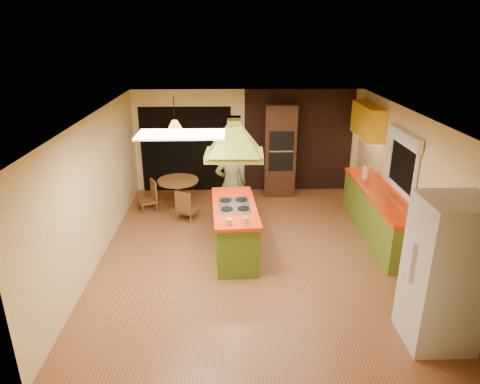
{
  "coord_description": "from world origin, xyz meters",
  "views": [
    {
      "loc": [
        -0.44,
        -6.94,
        3.85
      ],
      "look_at": [
        -0.26,
        0.06,
        1.15
      ],
      "focal_mm": 32.0,
      "sensor_mm": 36.0,
      "label": 1
    }
  ],
  "objects_px": {
    "dining_table": "(178,188)",
    "refrigerator": "(445,274)",
    "man": "(231,184)",
    "kitchen_island": "(235,229)",
    "wall_oven": "(280,150)",
    "canister_large": "(366,172)"
  },
  "relations": [
    {
      "from": "dining_table",
      "to": "refrigerator",
      "type": "bearing_deg",
      "value": -49.62
    },
    {
      "from": "man",
      "to": "refrigerator",
      "type": "bearing_deg",
      "value": 119.06
    },
    {
      "from": "refrigerator",
      "to": "dining_table",
      "type": "height_order",
      "value": "refrigerator"
    },
    {
      "from": "kitchen_island",
      "to": "dining_table",
      "type": "bearing_deg",
      "value": 116.89
    },
    {
      "from": "kitchen_island",
      "to": "wall_oven",
      "type": "relative_size",
      "value": 0.87
    },
    {
      "from": "kitchen_island",
      "to": "refrigerator",
      "type": "xyz_separation_m",
      "value": [
        2.59,
        -2.38,
        0.52
      ]
    },
    {
      "from": "refrigerator",
      "to": "dining_table",
      "type": "bearing_deg",
      "value": 129.96
    },
    {
      "from": "wall_oven",
      "to": "man",
      "type": "bearing_deg",
      "value": -122.33
    },
    {
      "from": "kitchen_island",
      "to": "dining_table",
      "type": "height_order",
      "value": "kitchen_island"
    },
    {
      "from": "wall_oven",
      "to": "canister_large",
      "type": "bearing_deg",
      "value": -41.07
    },
    {
      "from": "refrigerator",
      "to": "canister_large",
      "type": "relative_size",
      "value": 8.1
    },
    {
      "from": "dining_table",
      "to": "canister_large",
      "type": "relative_size",
      "value": 3.69
    },
    {
      "from": "wall_oven",
      "to": "dining_table",
      "type": "distance_m",
      "value": 2.6
    },
    {
      "from": "kitchen_island",
      "to": "wall_oven",
      "type": "height_order",
      "value": "wall_oven"
    },
    {
      "from": "kitchen_island",
      "to": "man",
      "type": "relative_size",
      "value": 1.1
    },
    {
      "from": "refrigerator",
      "to": "canister_large",
      "type": "distance_m",
      "value": 3.83
    },
    {
      "from": "kitchen_island",
      "to": "man",
      "type": "distance_m",
      "value": 1.35
    },
    {
      "from": "dining_table",
      "to": "canister_large",
      "type": "bearing_deg",
      "value": -9.48
    },
    {
      "from": "dining_table",
      "to": "wall_oven",
      "type": "bearing_deg",
      "value": 20.37
    },
    {
      "from": "canister_large",
      "to": "refrigerator",
      "type": "bearing_deg",
      "value": -92.62
    },
    {
      "from": "man",
      "to": "dining_table",
      "type": "bearing_deg",
      "value": -41.61
    },
    {
      "from": "dining_table",
      "to": "kitchen_island",
      "type": "bearing_deg",
      "value": -59.72
    }
  ]
}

